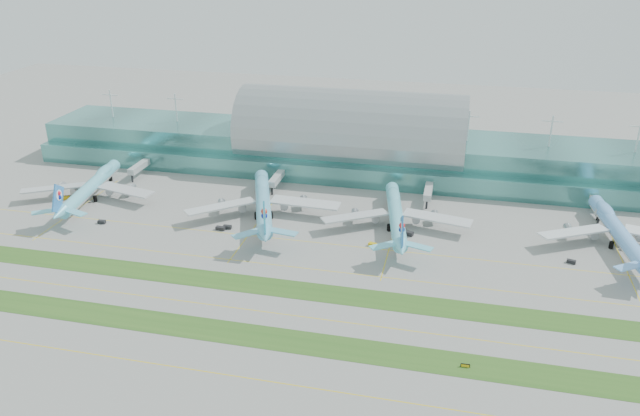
% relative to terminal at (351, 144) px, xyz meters
% --- Properties ---
extents(ground, '(700.00, 700.00, 0.00)m').
position_rel_terminal_xyz_m(ground, '(-0.01, -128.79, -14.23)').
color(ground, gray).
rests_on(ground, ground).
extents(terminal, '(340.00, 69.10, 36.00)m').
position_rel_terminal_xyz_m(terminal, '(0.00, 0.00, 0.00)').
color(terminal, '#3D7A75').
rests_on(terminal, ground).
extents(grass_strip_near, '(420.00, 12.00, 0.08)m').
position_rel_terminal_xyz_m(grass_strip_near, '(-0.01, -156.79, -14.19)').
color(grass_strip_near, '#2D591E').
rests_on(grass_strip_near, ground).
extents(grass_strip_far, '(420.00, 12.00, 0.08)m').
position_rel_terminal_xyz_m(grass_strip_far, '(-0.01, -126.79, -14.19)').
color(grass_strip_far, '#2D591E').
rests_on(grass_strip_far, ground).
extents(taxiline_a, '(420.00, 0.35, 0.01)m').
position_rel_terminal_xyz_m(taxiline_a, '(-0.01, -176.79, -14.22)').
color(taxiline_a, yellow).
rests_on(taxiline_a, ground).
extents(taxiline_b, '(420.00, 0.35, 0.01)m').
position_rel_terminal_xyz_m(taxiline_b, '(-0.01, -142.79, -14.22)').
color(taxiline_b, yellow).
rests_on(taxiline_b, ground).
extents(taxiline_c, '(420.00, 0.35, 0.01)m').
position_rel_terminal_xyz_m(taxiline_c, '(-0.01, -110.79, -14.22)').
color(taxiline_c, yellow).
rests_on(taxiline_c, ground).
extents(taxiline_d, '(420.00, 0.35, 0.01)m').
position_rel_terminal_xyz_m(taxiline_d, '(-0.01, -88.79, -14.22)').
color(taxiline_d, yellow).
rests_on(taxiline_d, ground).
extents(airliner_a, '(64.73, 74.16, 20.46)m').
position_rel_terminal_xyz_m(airliner_a, '(-114.52, -67.01, -7.92)').
color(airliner_a, '#67CCE2').
rests_on(airliner_a, ground).
extents(airliner_b, '(66.51, 77.34, 21.98)m').
position_rel_terminal_xyz_m(airliner_b, '(-28.08, -66.93, -7.45)').
color(airliner_b, '#65BCDE').
rests_on(airliner_b, ground).
extents(airliner_c, '(64.44, 73.95, 20.43)m').
position_rel_terminal_xyz_m(airliner_c, '(32.02, -66.07, -7.92)').
color(airliner_c, '#68D2E6').
rests_on(airliner_c, ground).
extents(airliner_d, '(65.85, 75.24, 20.72)m').
position_rel_terminal_xyz_m(airliner_d, '(122.69, -62.20, -7.84)').
color(airliner_d, '#72B3FA').
rests_on(airliner_d, ground).
extents(gse_a, '(4.18, 2.65, 1.66)m').
position_rel_terminal_xyz_m(gse_a, '(-126.45, -71.57, -13.40)').
color(gse_a, '#C3900B').
rests_on(gse_a, ground).
extents(gse_b, '(3.42, 1.86, 1.46)m').
position_rel_terminal_xyz_m(gse_b, '(-95.00, -92.02, -13.50)').
color(gse_b, black).
rests_on(gse_b, ground).
extents(gse_c, '(4.23, 2.11, 1.49)m').
position_rel_terminal_xyz_m(gse_c, '(-41.36, -86.45, -13.48)').
color(gse_c, black).
rests_on(gse_c, ground).
extents(gse_d, '(3.68, 1.94, 1.49)m').
position_rel_terminal_xyz_m(gse_d, '(-38.89, -84.55, -13.48)').
color(gse_d, black).
rests_on(gse_d, ground).
extents(gse_e, '(3.73, 2.76, 1.33)m').
position_rel_terminal_xyz_m(gse_e, '(25.14, -86.67, -13.56)').
color(gse_e, gold).
rests_on(gse_e, ground).
extents(gse_f, '(4.46, 3.29, 1.70)m').
position_rel_terminal_xyz_m(gse_f, '(38.57, -73.42, -13.38)').
color(gse_f, black).
rests_on(gse_f, ground).
extents(gse_g, '(3.68, 2.31, 1.38)m').
position_rel_terminal_xyz_m(gse_g, '(102.78, -83.65, -13.54)').
color(gse_g, black).
rests_on(gse_g, ground).
extents(gse_h, '(3.83, 2.47, 1.55)m').
position_rel_terminal_xyz_m(gse_h, '(130.27, -69.02, -13.45)').
color(gse_h, black).
rests_on(gse_h, ground).
extents(taxiway_sign_east, '(2.79, 0.43, 1.18)m').
position_rel_terminal_xyz_m(taxiway_sign_east, '(63.51, -157.63, -13.65)').
color(taxiway_sign_east, black).
rests_on(taxiway_sign_east, ground).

